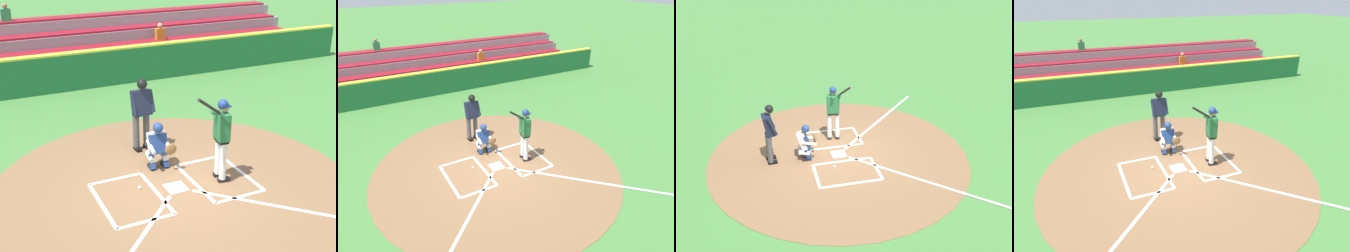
# 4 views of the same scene
# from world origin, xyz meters

# --- Properties ---
(ground_plane) EXTENTS (120.00, 120.00, 0.00)m
(ground_plane) POSITION_xyz_m (0.00, 0.00, 0.00)
(ground_plane) COLOR #427A38
(dirt_circle) EXTENTS (8.00, 8.00, 0.01)m
(dirt_circle) POSITION_xyz_m (0.00, 0.00, 0.01)
(dirt_circle) COLOR brown
(dirt_circle) RESTS_ON ground
(home_plate_and_chalk) EXTENTS (7.93, 4.91, 0.01)m
(home_plate_and_chalk) POSITION_xyz_m (0.00, 0.88, 0.01)
(home_plate_and_chalk) COLOR white
(home_plate_and_chalk) RESTS_ON dirt_circle
(batter) EXTENTS (1.00, 0.62, 2.13)m
(batter) POSITION_xyz_m (-1.04, 0.07, 1.10)
(batter) COLOR white
(batter) RESTS_ON ground
(catcher) EXTENTS (0.59, 0.64, 1.13)m
(catcher) POSITION_xyz_m (-0.05, -1.02, 0.59)
(catcher) COLOR black
(catcher) RESTS_ON ground
(plate_umpire) EXTENTS (0.60, 0.44, 1.86)m
(plate_umpire) POSITION_xyz_m (-0.07, -2.07, 1.08)
(plate_umpire) COLOR #4C4C51
(plate_umpire) RESTS_ON ground
(baseball) EXTENTS (0.07, 0.07, 0.07)m
(baseball) POSITION_xyz_m (0.72, -0.29, 0.04)
(baseball) COLOR white
(baseball) RESTS_ON ground
(backstop_wall) EXTENTS (22.00, 0.36, 1.31)m
(backstop_wall) POSITION_xyz_m (0.00, -7.50, 0.65)
(backstop_wall) COLOR #1E6033
(backstop_wall) RESTS_ON ground
(bleacher_stand) EXTENTS (20.00, 3.40, 2.55)m
(bleacher_stand) POSITION_xyz_m (0.01, -10.20, 0.70)
(bleacher_stand) COLOR gray
(bleacher_stand) RESTS_ON ground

